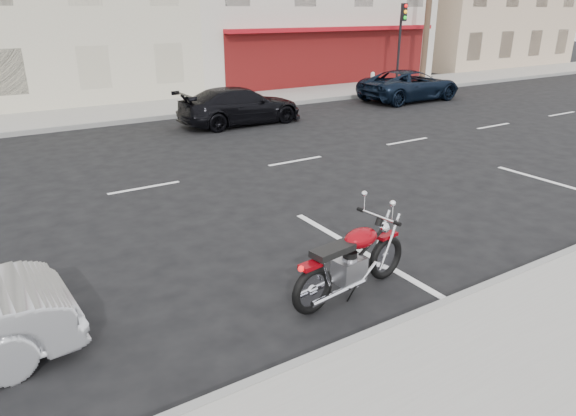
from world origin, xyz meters
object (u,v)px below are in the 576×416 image
(fire_hydrant, at_px, (372,79))
(suv_far, at_px, (410,85))
(car_far, at_px, (240,106))
(traffic_light, at_px, (401,34))
(motorcycle, at_px, (388,248))

(fire_hydrant, relative_size, suv_far, 0.15)
(fire_hydrant, height_order, car_far, car_far)
(suv_far, xyz_separation_m, car_far, (-8.38, -0.44, -0.02))
(car_far, bearing_deg, traffic_light, -72.35)
(fire_hydrant, bearing_deg, car_far, -158.18)
(traffic_light, relative_size, car_far, 0.88)
(traffic_light, height_order, car_far, traffic_light)
(fire_hydrant, distance_m, motorcycle, 18.92)
(fire_hydrant, bearing_deg, traffic_light, -6.36)
(suv_far, relative_size, car_far, 1.08)
(motorcycle, bearing_deg, suv_far, 36.37)
(motorcycle, relative_size, car_far, 0.49)
(fire_hydrant, bearing_deg, motorcycle, -130.43)
(traffic_light, height_order, suv_far, traffic_light)
(fire_hydrant, relative_size, motorcycle, 0.34)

